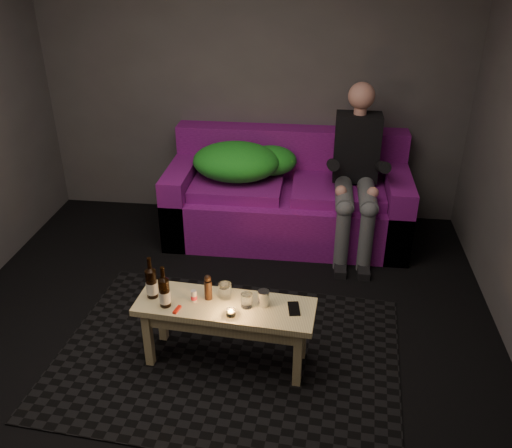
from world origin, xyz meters
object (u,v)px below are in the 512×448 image
Objects in this scene: beer_bottle_a at (151,283)px; steel_cup at (264,298)px; coffee_table at (225,315)px; beer_bottle_b at (164,292)px; sofa at (287,200)px; person at (356,169)px.

beer_bottle_a reaches higher than steel_cup.
coffee_table is 0.42m from beer_bottle_b.
steel_cup is (-0.03, -1.82, 0.18)m from sofa.
sofa is 1.87× the size of coffee_table.
beer_bottle_a is at bearing -129.39° from person.
steel_cup is at bearing 5.31° from coffee_table.
person is 5.01× the size of beer_bottle_a.
person is 1.25× the size of coffee_table.
person is 5.12× the size of beer_bottle_b.
beer_bottle_a is 0.72m from steel_cup.
person is 2.12m from beer_bottle_a.
beer_bottle_a is at bearing 179.51° from steel_cup.
steel_cup is at bearing -0.49° from beer_bottle_a.
sofa is 2.02m from beer_bottle_b.
person is (0.59, -0.18, 0.41)m from sofa.
steel_cup is (0.24, 0.02, 0.13)m from coffee_table.
beer_bottle_b is (-0.64, -1.90, 0.23)m from sofa.
person is 1.77m from steel_cup.
sofa is at bearing 71.28° from beer_bottle_b.
coffee_table is 4.01× the size of beer_bottle_a.
person is 2.13m from beer_bottle_b.
beer_bottle_a is (-1.34, -1.64, -0.18)m from person.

